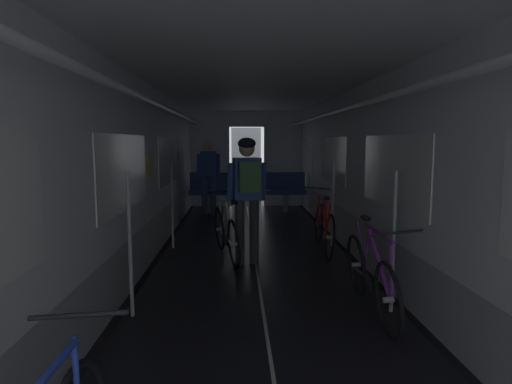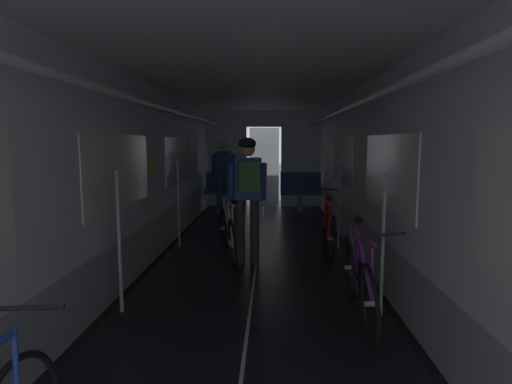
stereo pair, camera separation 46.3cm
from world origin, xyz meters
The scene contains 8 objects.
train_car_shell centered at (0.00, 3.60, 1.70)m, with size 3.14×12.34×2.57m.
bench_seat_far_left centered at (-0.90, 8.07, 0.57)m, with size 0.98×0.51×0.95m.
bench_seat_far_right centered at (0.90, 8.07, 0.57)m, with size 0.98×0.51×0.95m.
bicycle_red centered at (1.07, 4.40, 0.38)m, with size 0.44×1.69×0.95m.
bicycle_purple centered at (1.05, 2.08, 0.38)m, with size 0.44×1.69×0.95m.
person_cyclist_aisle centered at (-0.12, 3.77, 1.07)m, with size 0.55×0.43×1.73m.
bicycle_white_in_aisle centered at (-0.41, 4.04, 0.38)m, with size 0.52×1.67×0.95m.
person_standing_near_bench centered at (-0.90, 7.70, 0.98)m, with size 0.53×0.23×1.69m.
Camera 2 is at (0.21, -1.82, 1.68)m, focal length 29.35 mm.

